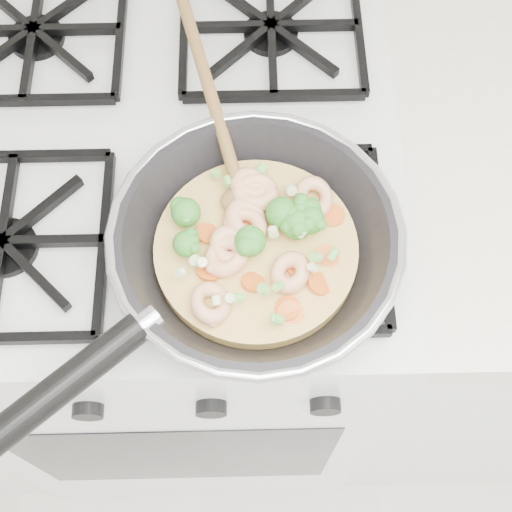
{
  "coord_description": "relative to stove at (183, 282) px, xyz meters",
  "views": [
    {
      "loc": [
        0.12,
        1.2,
        1.6
      ],
      "look_at": [
        0.12,
        1.52,
        0.93
      ],
      "focal_mm": 49.85,
      "sensor_mm": 36.0,
      "label": 1
    }
  ],
  "objects": [
    {
      "name": "skillet",
      "position": [
        0.12,
        -0.18,
        0.5
      ],
      "size": [
        0.4,
        0.54,
        0.09
      ],
      "rotation": [
        0.0,
        0.0,
        -0.01
      ],
      "color": "black",
      "rests_on": "stove"
    },
    {
      "name": "stove",
      "position": [
        0.0,
        0.0,
        0.0
      ],
      "size": [
        0.6,
        0.6,
        0.92
      ],
      "color": "white",
      "rests_on": "ground"
    }
  ]
}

